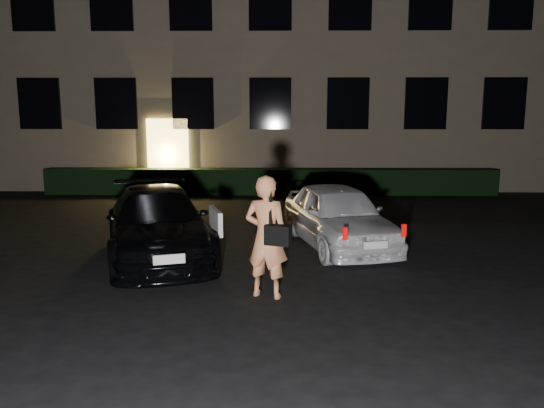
{
  "coord_description": "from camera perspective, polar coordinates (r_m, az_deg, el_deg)",
  "views": [
    {
      "loc": [
        0.34,
        -7.13,
        2.69
      ],
      "look_at": [
        0.2,
        2.0,
        1.12
      ],
      "focal_mm": 35.0,
      "sensor_mm": 36.0,
      "label": 1
    }
  ],
  "objects": [
    {
      "name": "sedan",
      "position": [
        10.21,
        -12.22,
        -2.03
      ],
      "size": [
        3.02,
        4.76,
        1.28
      ],
      "rotation": [
        0.0,
        0.0,
        0.3
      ],
      "color": "black",
      "rests_on": "ground"
    },
    {
      "name": "hedge",
      "position": [
        17.78,
        -0.21,
        2.44
      ],
      "size": [
        15.0,
        0.7,
        0.85
      ],
      "primitive_type": "cube",
      "color": "black",
      "rests_on": "ground"
    },
    {
      "name": "hatch",
      "position": [
        10.79,
        7.1,
        -1.24
      ],
      "size": [
        2.39,
        4.03,
        1.29
      ],
      "rotation": [
        0.0,
        0.0,
        0.24
      ],
      "color": "white",
      "rests_on": "ground"
    },
    {
      "name": "building",
      "position": [
        22.37,
        0.01,
        18.27
      ],
      "size": [
        20.0,
        8.11,
        12.0
      ],
      "color": "#6A5D4B",
      "rests_on": "ground"
    },
    {
      "name": "man",
      "position": [
        7.74,
        -0.59,
        -3.51
      ],
      "size": [
        0.77,
        0.64,
        1.82
      ],
      "rotation": [
        0.0,
        0.0,
        2.81
      ],
      "color": "#DE8757",
      "rests_on": "ground"
    },
    {
      "name": "ground",
      "position": [
        7.63,
        -1.74,
        -10.9
      ],
      "size": [
        80.0,
        80.0,
        0.0
      ],
      "primitive_type": "plane",
      "color": "black",
      "rests_on": "ground"
    }
  ]
}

